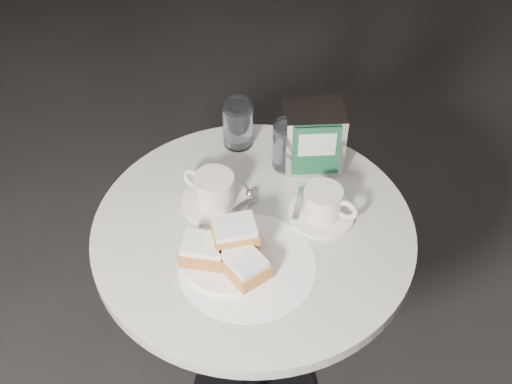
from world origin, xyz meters
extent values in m
cylinder|color=black|center=(0.00, 0.00, 0.36)|extent=(0.07, 0.07, 0.70)
cylinder|color=silver|center=(0.00, 0.00, 0.73)|extent=(0.70, 0.70, 0.03)
cylinder|color=white|center=(0.02, -0.11, 0.75)|extent=(0.33, 0.33, 0.00)
cylinder|color=white|center=(-0.02, -0.11, 0.75)|extent=(0.21, 0.21, 0.01)
cube|color=#B97339|center=(-0.07, -0.12, 0.78)|extent=(0.10, 0.08, 0.03)
cube|color=white|center=(-0.07, -0.12, 0.80)|extent=(0.09, 0.07, 0.01)
cube|color=#C8833D|center=(0.02, -0.13, 0.78)|extent=(0.12, 0.11, 0.03)
cube|color=white|center=(0.02, -0.13, 0.80)|extent=(0.11, 0.10, 0.01)
cube|color=#D38841|center=(-0.01, -0.08, 0.80)|extent=(0.11, 0.11, 0.03)
cube|color=white|center=(-0.01, -0.08, 0.83)|extent=(0.10, 0.10, 0.01)
cylinder|color=silver|center=(-0.10, 0.04, 0.75)|extent=(0.19, 0.19, 0.01)
cylinder|color=silver|center=(-0.10, 0.04, 0.79)|extent=(0.11, 0.11, 0.07)
cylinder|color=#946651|center=(-0.10, 0.04, 0.82)|extent=(0.10, 0.10, 0.00)
torus|color=beige|center=(-0.16, 0.06, 0.79)|extent=(0.06, 0.03, 0.06)
cube|color=silver|center=(-0.05, 0.03, 0.76)|extent=(0.07, 0.10, 0.00)
sphere|color=#BABABF|center=(-0.03, 0.08, 0.76)|extent=(0.02, 0.02, 0.02)
cylinder|color=white|center=(0.13, 0.07, 0.75)|extent=(0.17, 0.17, 0.01)
cylinder|color=silver|center=(0.13, 0.07, 0.79)|extent=(0.10, 0.10, 0.07)
cylinder|color=#967251|center=(0.13, 0.07, 0.81)|extent=(0.09, 0.09, 0.00)
torus|color=silver|center=(0.19, 0.06, 0.79)|extent=(0.05, 0.02, 0.05)
cube|color=#B6B6BB|center=(0.08, 0.08, 0.76)|extent=(0.02, 0.10, 0.00)
sphere|color=#B7B7BC|center=(0.09, 0.13, 0.76)|extent=(0.02, 0.02, 0.02)
cylinder|color=silver|center=(-0.11, 0.26, 0.80)|extent=(0.09, 0.09, 0.12)
cylinder|color=silver|center=(-0.11, 0.26, 0.80)|extent=(0.08, 0.08, 0.10)
cylinder|color=white|center=(0.02, 0.21, 0.80)|extent=(0.09, 0.09, 0.12)
cylinder|color=silver|center=(0.02, 0.21, 0.80)|extent=(0.08, 0.08, 0.10)
cube|color=silver|center=(0.07, 0.24, 0.82)|extent=(0.16, 0.15, 0.16)
cube|color=#195936|center=(0.09, 0.18, 0.83)|extent=(0.10, 0.04, 0.13)
cube|color=silver|center=(0.09, 0.18, 0.85)|extent=(0.08, 0.03, 0.06)
camera|label=1|loc=(0.27, -0.89, 1.77)|focal=45.00mm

